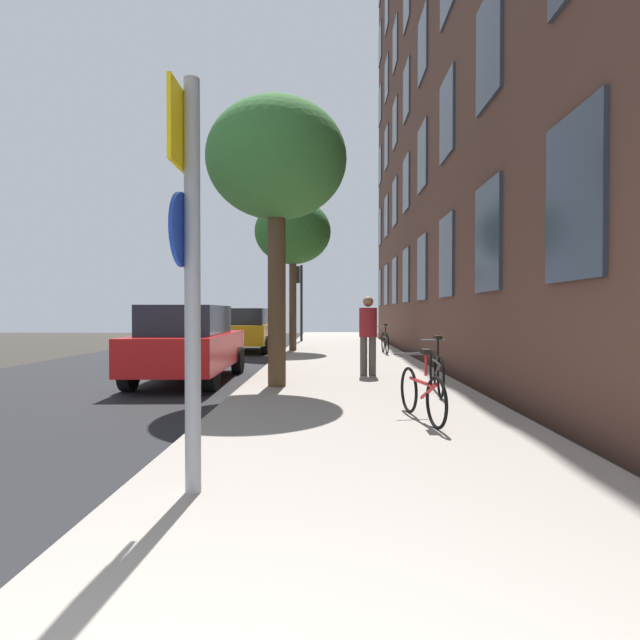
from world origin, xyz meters
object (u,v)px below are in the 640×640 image
Objects in this scene: bicycle_0 at (422,392)px; bicycle_2 at (385,342)px; tree_far at (293,233)px; pedestrian_0 at (368,330)px; traffic_light at (299,289)px; car_1 at (247,329)px; sign_post at (189,253)px; car_0 at (189,343)px; tree_near at (277,163)px; bicycle_1 at (437,370)px.

bicycle_0 is 10.53m from bicycle_2.
tree_far reaches higher than pedestrian_0.
tree_far is at bearing 106.39° from pedestrian_0.
traffic_light reaches higher than bicycle_2.
bicycle_0 is 13.33m from car_1.
traffic_light reaches higher than pedestrian_0.
sign_post is 7.28m from car_0.
pedestrian_0 is 0.41× the size of car_1.
traffic_light is 0.83× the size of car_0.
bicycle_2 is at bearing 51.85° from car_0.
tree_near is at bearing -110.69° from bicycle_2.
sign_post is 0.75× the size of car_1.
tree_far reaches higher than tree_near.
bicycle_1 is 5.27m from car_0.
bicycle_2 is 0.99× the size of pedestrian_0.
tree_near is 4.18m from car_0.
traffic_light is 16.08m from bicycle_1.
tree_near is at bearing -87.90° from tree_far.
pedestrian_0 is 0.39× the size of car_0.
sign_post is at bearing -104.89° from pedestrian_0.
tree_far is 3.16× the size of pedestrian_0.
traffic_light is 13.49m from pedestrian_0.
bicycle_1 reaches higher than bicycle_0.
sign_post is 5.77m from bicycle_1.
car_1 is at bearing 115.13° from bicycle_1.
bicycle_2 is 5.40m from car_1.
tree_near is 3.09× the size of pedestrian_0.
pedestrian_0 reaches higher than bicycle_0.
bicycle_1 is 0.41× the size of car_1.
tree_far is 10.87m from bicycle_1.
traffic_light is 0.68× the size of tree_near.
tree_near reaches higher than bicycle_2.
bicycle_1 is (2.88, 4.78, -1.44)m from sign_post.
sign_post is 15.41m from car_1.
sign_post is 0.87× the size of traffic_light.
bicycle_0 is (2.47, -11.86, -3.87)m from tree_far.
traffic_light is 5.71m from car_1.
car_1 is (-2.12, 9.65, -3.41)m from tree_near.
bicycle_0 is at bearing -85.94° from pedestrian_0.
car_0 is (-3.82, -0.25, -0.26)m from pedestrian_0.
sign_post is 1.85× the size of bicycle_2.
tree_near is 4.74m from bicycle_1.
tree_far reaches higher than traffic_light.
car_0 reaches higher than bicycle_0.
car_0 is at bearing 133.76° from bicycle_0.
tree_near is 1.27× the size of car_1.
traffic_light reaches higher than bicycle_1.
car_0 reaches higher than bicycle_2.
traffic_light reaches higher than bicycle_0.
pedestrian_0 is at bearing 94.06° from bicycle_0.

